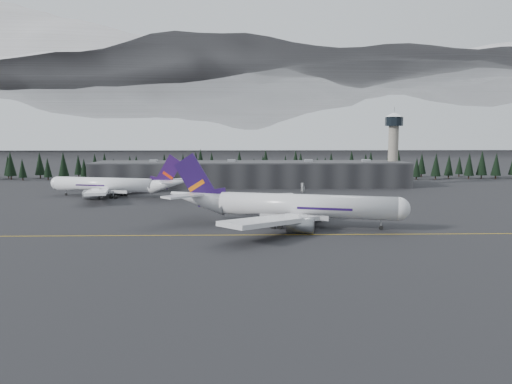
{
  "coord_description": "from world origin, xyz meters",
  "views": [
    {
      "loc": [
        -3.96,
        -132.82,
        26.78
      ],
      "look_at": [
        0.0,
        20.0,
        9.0
      ],
      "focal_mm": 35.0,
      "sensor_mm": 36.0,
      "label": 1
    }
  ],
  "objects_px": {
    "jet_main": "(285,206)",
    "gse_vehicle_a": "(145,191)",
    "terminal": "(251,174)",
    "gse_vehicle_b": "(303,191)",
    "control_tower": "(393,141)",
    "jet_parked": "(116,185)"
  },
  "relations": [
    {
      "from": "jet_main",
      "to": "gse_vehicle_a",
      "type": "height_order",
      "value": "jet_main"
    },
    {
      "from": "terminal",
      "to": "jet_main",
      "type": "xyz_separation_m",
      "value": [
        8.31,
        -113.41,
        -0.35
      ]
    },
    {
      "from": "control_tower",
      "to": "jet_parked",
      "type": "relative_size",
      "value": 0.61
    },
    {
      "from": "gse_vehicle_a",
      "to": "control_tower",
      "type": "bearing_deg",
      "value": -14.7
    },
    {
      "from": "control_tower",
      "to": "jet_parked",
      "type": "xyz_separation_m",
      "value": [
        -133.29,
        -48.35,
        -18.17
      ]
    },
    {
      "from": "control_tower",
      "to": "gse_vehicle_a",
      "type": "bearing_deg",
      "value": -166.06
    },
    {
      "from": "terminal",
      "to": "gse_vehicle_a",
      "type": "bearing_deg",
      "value": -150.57
    },
    {
      "from": "control_tower",
      "to": "gse_vehicle_a",
      "type": "xyz_separation_m",
      "value": [
        -124.46,
        -30.9,
        -22.67
      ]
    },
    {
      "from": "terminal",
      "to": "gse_vehicle_b",
      "type": "bearing_deg",
      "value": -51.23
    },
    {
      "from": "control_tower",
      "to": "jet_main",
      "type": "distance_m",
      "value": 135.29
    },
    {
      "from": "gse_vehicle_a",
      "to": "gse_vehicle_b",
      "type": "bearing_deg",
      "value": -29.92
    },
    {
      "from": "jet_parked",
      "to": "gse_vehicle_a",
      "type": "relative_size",
      "value": 11.65
    },
    {
      "from": "terminal",
      "to": "jet_parked",
      "type": "xyz_separation_m",
      "value": [
        -58.29,
        -45.35,
        -1.07
      ]
    },
    {
      "from": "jet_parked",
      "to": "terminal",
      "type": "bearing_deg",
      "value": -126.89
    },
    {
      "from": "gse_vehicle_a",
      "to": "jet_main",
      "type": "bearing_deg",
      "value": -84.6
    },
    {
      "from": "terminal",
      "to": "jet_parked",
      "type": "relative_size",
      "value": 2.59
    },
    {
      "from": "terminal",
      "to": "jet_parked",
      "type": "height_order",
      "value": "jet_parked"
    },
    {
      "from": "gse_vehicle_a",
      "to": "gse_vehicle_b",
      "type": "relative_size",
      "value": 1.17
    },
    {
      "from": "terminal",
      "to": "gse_vehicle_b",
      "type": "relative_size",
      "value": 35.29
    },
    {
      "from": "jet_parked",
      "to": "jet_main",
      "type": "bearing_deg",
      "value": 149.61
    },
    {
      "from": "control_tower",
      "to": "jet_parked",
      "type": "bearing_deg",
      "value": -160.06
    },
    {
      "from": "control_tower",
      "to": "jet_parked",
      "type": "distance_m",
      "value": 142.95
    }
  ]
}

